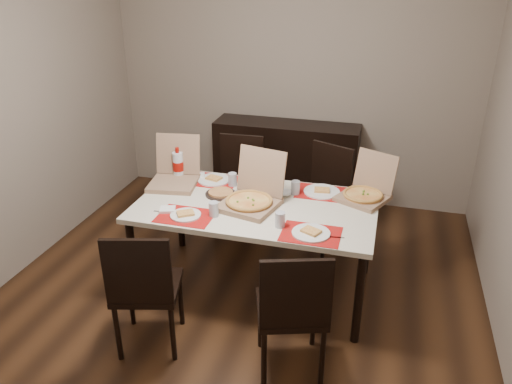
% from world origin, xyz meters
% --- Properties ---
extents(ground, '(3.80, 4.00, 0.02)m').
position_xyz_m(ground, '(0.00, 0.00, -0.01)').
color(ground, '#402513').
rests_on(ground, ground).
extents(room_walls, '(3.84, 4.02, 2.62)m').
position_xyz_m(room_walls, '(0.00, 0.43, 1.73)').
color(room_walls, gray).
rests_on(room_walls, ground).
extents(sideboard, '(1.50, 0.40, 0.90)m').
position_xyz_m(sideboard, '(0.00, 1.78, 0.45)').
color(sideboard, black).
rests_on(sideboard, ground).
extents(dining_table, '(1.80, 1.00, 0.75)m').
position_xyz_m(dining_table, '(0.11, 0.19, 0.68)').
color(dining_table, beige).
rests_on(dining_table, ground).
extents(chair_near_left, '(0.51, 0.51, 0.93)m').
position_xyz_m(chair_near_left, '(-0.40, -0.70, 0.51)').
color(chair_near_left, black).
rests_on(chair_near_left, ground).
extents(chair_near_right, '(0.53, 0.53, 0.93)m').
position_xyz_m(chair_near_right, '(0.58, -0.66, 0.51)').
color(chair_near_right, black).
rests_on(chair_near_right, ground).
extents(chair_far_left, '(0.44, 0.44, 0.93)m').
position_xyz_m(chair_far_left, '(-0.31, 1.10, 0.51)').
color(chair_far_left, black).
rests_on(chair_far_left, ground).
extents(chair_far_right, '(0.56, 0.56, 0.93)m').
position_xyz_m(chair_far_right, '(0.51, 1.06, 0.51)').
color(chair_far_right, black).
rests_on(chair_far_right, ground).
extents(setting_near_left, '(0.49, 0.30, 0.11)m').
position_xyz_m(setting_near_left, '(-0.29, -0.12, 0.77)').
color(setting_near_left, '#B90C0C').
rests_on(setting_near_left, dining_table).
extents(setting_near_right, '(0.49, 0.30, 0.11)m').
position_xyz_m(setting_near_right, '(0.53, -0.14, 0.77)').
color(setting_near_right, '#B90C0C').
rests_on(setting_near_right, dining_table).
extents(setting_far_left, '(0.50, 0.30, 0.11)m').
position_xyz_m(setting_far_left, '(-0.32, 0.51, 0.77)').
color(setting_far_left, '#B90C0C').
rests_on(setting_far_left, dining_table).
extents(setting_far_right, '(0.51, 0.30, 0.11)m').
position_xyz_m(setting_far_right, '(0.51, 0.50, 0.77)').
color(setting_far_right, '#B90C0C').
rests_on(setting_far_right, dining_table).
extents(napkin_loose, '(0.16, 0.16, 0.02)m').
position_xyz_m(napkin_loose, '(0.10, 0.08, 0.76)').
color(napkin_loose, white).
rests_on(napkin_loose, dining_table).
extents(pizza_box_center, '(0.48, 0.51, 0.40)m').
position_xyz_m(pizza_box_center, '(0.08, 0.16, 0.81)').
color(pizza_box_center, '#8B6950').
rests_on(pizza_box_center, dining_table).
extents(pizza_box_right, '(0.47, 0.48, 0.34)m').
position_xyz_m(pizza_box_right, '(0.90, 0.50, 0.81)').
color(pizza_box_right, '#8B6950').
rests_on(pizza_box_right, dining_table).
extents(pizza_box_left, '(0.43, 0.46, 0.37)m').
position_xyz_m(pizza_box_left, '(-0.64, 0.38, 0.81)').
color(pizza_box_left, '#8B6950').
rests_on(pizza_box_left, dining_table).
extents(faina_plate, '(0.24, 0.24, 0.03)m').
position_xyz_m(faina_plate, '(-0.20, 0.27, 0.76)').
color(faina_plate, black).
rests_on(faina_plate, dining_table).
extents(dip_bowl, '(0.16, 0.16, 0.03)m').
position_xyz_m(dip_bowl, '(0.27, 0.40, 0.77)').
color(dip_bowl, white).
rests_on(dip_bowl, dining_table).
extents(soda_bottle, '(0.09, 0.09, 0.27)m').
position_xyz_m(soda_bottle, '(-0.65, 0.50, 0.87)').
color(soda_bottle, silver).
rests_on(soda_bottle, dining_table).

